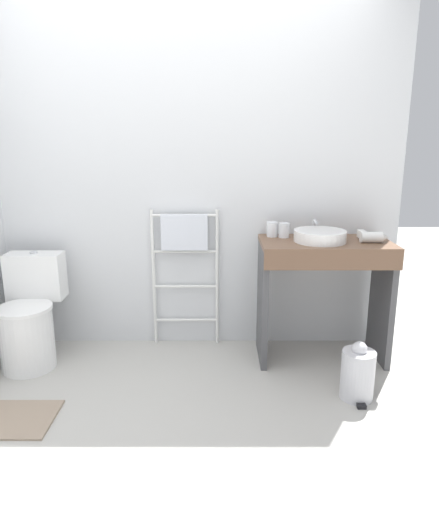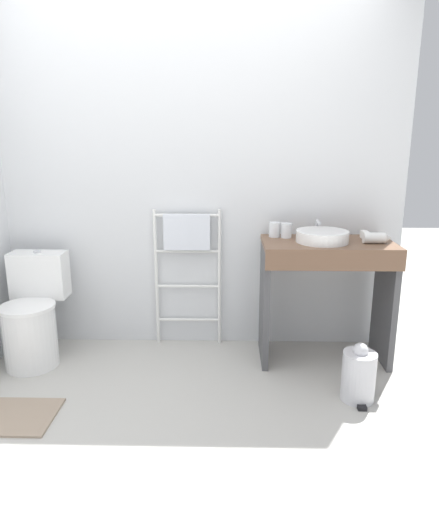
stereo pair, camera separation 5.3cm
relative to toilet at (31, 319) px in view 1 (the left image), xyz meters
The scene contains 12 objects.
ground_plane 1.47m from the toilet, 40.72° to the right, with size 12.00×12.00×0.00m, color #B2AFA8.
wall_back 1.48m from the toilet, 20.74° to the left, with size 2.96×0.12×2.47m, color silver.
toilet is the anchor object (origin of this frame).
towel_radiator 1.15m from the toilet, 16.34° to the left, with size 0.49×0.06×1.02m.
vanity_counter 2.00m from the toilet, ahead, with size 0.86×0.48×0.84m.
sink_basin 2.02m from the toilet, ahead, with size 0.34×0.34×0.07m.
faucet 2.05m from the toilet, ahead, with size 0.02×0.10×0.12m.
cup_near_wall 1.76m from the toilet, ahead, with size 0.08×0.08×0.10m.
cup_near_edge 1.83m from the toilet, ahead, with size 0.07×0.07×0.10m.
hair_dryer 2.34m from the toilet, ahead, with size 0.19×0.18×0.07m.
trash_bin 2.15m from the toilet, 11.93° to the right, with size 0.20×0.23×0.36m.
bath_mat 0.75m from the toilet, 82.16° to the right, with size 0.56×0.36×0.01m, color gray.
Camera 1 is at (0.19, -1.94, 1.49)m, focal length 32.00 mm.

